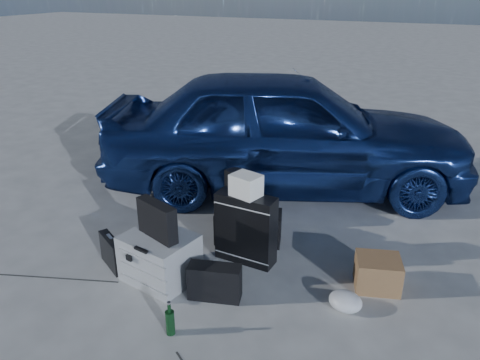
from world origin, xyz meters
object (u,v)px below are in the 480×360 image
object	(u,v)px
suitcase_right	(246,228)
cardboard_box	(378,273)
car	(286,130)
duffel_bag	(248,227)
pelican_case	(160,258)
suitcase_left	(243,198)
briefcase	(112,252)
green_bottle	(170,319)

from	to	relation	value
suitcase_right	cardboard_box	size ratio (longest dim) A/B	1.81
car	duffel_bag	xyz separation A→B (m)	(0.13, -1.46, -0.59)
pelican_case	duffel_bag	xyz separation A→B (m)	(0.45, 0.91, -0.05)
car	suitcase_left	distance (m)	1.19
suitcase_left	cardboard_box	xyz separation A→B (m)	(1.53, -0.62, -0.15)
suitcase_left	pelican_case	bearing A→B (deg)	-77.59
suitcase_left	suitcase_right	xyz separation A→B (m)	(0.33, -0.69, 0.05)
briefcase	suitcase_right	size ratio (longest dim) A/B	0.58
pelican_case	cardboard_box	distance (m)	1.88
pelican_case	suitcase_right	distance (m)	0.82
briefcase	car	bearing A→B (deg)	102.48
briefcase	pelican_case	bearing A→B (deg)	34.34
briefcase	suitcase_right	world-z (taller)	suitcase_right
cardboard_box	green_bottle	xyz separation A→B (m)	(-1.30, -1.23, -0.00)
duffel_bag	green_bottle	size ratio (longest dim) A/B	2.41
briefcase	suitcase_left	world-z (taller)	suitcase_left
car	suitcase_right	size ratio (longest dim) A/B	6.60
briefcase	green_bottle	xyz separation A→B (m)	(0.96, -0.55, -0.01)
suitcase_left	green_bottle	size ratio (longest dim) A/B	2.09
car	pelican_case	distance (m)	2.45
car	pelican_case	world-z (taller)	car
suitcase_right	duffel_bag	bearing A→B (deg)	113.52
pelican_case	duffel_bag	world-z (taller)	pelican_case
suitcase_right	green_bottle	size ratio (longest dim) A/B	2.46
briefcase	suitcase_left	size ratio (longest dim) A/B	0.68
suitcase_left	green_bottle	bearing A→B (deg)	-60.41
cardboard_box	pelican_case	bearing A→B (deg)	-159.63
cardboard_box	green_bottle	world-z (taller)	cardboard_box
cardboard_box	duffel_bag	bearing A→B (deg)	168.85
car	duffel_bag	world-z (taller)	car
car	pelican_case	bearing A→B (deg)	151.18
briefcase	cardboard_box	size ratio (longest dim) A/B	1.04
car	suitcase_right	world-z (taller)	car
briefcase	duffel_bag	size ratio (longest dim) A/B	0.59
suitcase_left	cardboard_box	bearing A→B (deg)	0.50
suitcase_right	duffel_bag	xyz separation A→B (m)	(-0.12, 0.33, -0.17)
suitcase_left	duffel_bag	xyz separation A→B (m)	(0.21, -0.37, -0.12)
briefcase	cardboard_box	world-z (taller)	briefcase
duffel_bag	cardboard_box	xyz separation A→B (m)	(1.31, -0.26, -0.03)
pelican_case	briefcase	bearing A→B (deg)	-165.71
car	suitcase_left	world-z (taller)	car
duffel_bag	car	bearing A→B (deg)	78.97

